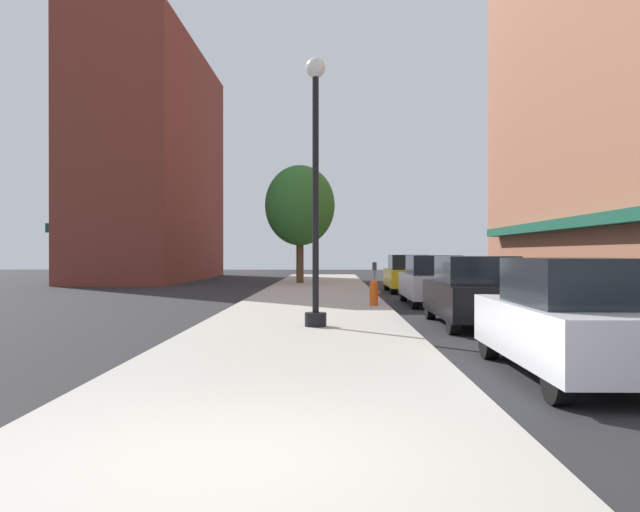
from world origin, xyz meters
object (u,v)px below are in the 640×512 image
at_px(fire_hydrant, 374,293).
at_px(parking_meter_near, 374,277).
at_px(tree_near, 300,206).
at_px(car_yellow, 407,274).
at_px(lamppost, 316,186).
at_px(car_black, 474,292).
at_px(car_white, 575,320).
at_px(car_silver, 432,281).

distance_m(fire_hydrant, parking_meter_near, 1.51).
distance_m(tree_near, car_yellow, 8.80).
height_order(lamppost, fire_hydrant, lamppost).
bearing_deg(car_yellow, car_black, -88.44).
xyz_separation_m(lamppost, car_white, (3.71, -5.20, -2.39)).
distance_m(car_black, car_silver, 6.30).
distance_m(car_silver, car_yellow, 7.12).
bearing_deg(car_white, car_yellow, 92.05).
relative_size(car_white, car_silver, 1.00).
bearing_deg(parking_meter_near, fire_hydrant, -94.58).
xyz_separation_m(lamppost, car_black, (3.71, 1.10, -2.39)).
distance_m(fire_hydrant, tree_near, 15.89).
distance_m(car_black, car_yellow, 13.42).
xyz_separation_m(car_silver, car_yellow, (0.00, 7.12, 0.00)).
height_order(parking_meter_near, car_white, car_white).
xyz_separation_m(car_white, car_yellow, (0.00, 19.72, 0.00)).
xyz_separation_m(lamppost, car_yellow, (3.71, 14.52, -2.39)).
bearing_deg(car_yellow, parking_meter_near, -103.17).
height_order(lamppost, tree_near, tree_near).
height_order(tree_near, car_black, tree_near).
relative_size(lamppost, tree_near, 0.92).
bearing_deg(car_white, car_black, 92.05).
relative_size(lamppost, car_black, 1.37).
bearing_deg(lamppost, tree_near, 93.80).
xyz_separation_m(parking_meter_near, car_yellow, (1.95, 7.42, -0.14)).
bearing_deg(lamppost, car_yellow, 75.65).
bearing_deg(car_yellow, car_silver, -88.44).
height_order(fire_hydrant, car_yellow, car_yellow).
xyz_separation_m(parking_meter_near, car_white, (1.95, -12.30, -0.14)).
distance_m(tree_near, car_black, 20.63).
bearing_deg(tree_near, fire_hydrant, -78.68).
bearing_deg(car_yellow, fire_hydrant, -101.56).
relative_size(lamppost, fire_hydrant, 7.47).
bearing_deg(fire_hydrant, car_black, -65.59).
bearing_deg(car_white, parking_meter_near, 101.06).
relative_size(fire_hydrant, parking_meter_near, 0.60).
height_order(car_silver, car_yellow, same).
bearing_deg(fire_hydrant, car_yellow, 76.88).
bearing_deg(car_black, parking_meter_near, 106.21).
relative_size(car_white, car_yellow, 1.00).
bearing_deg(car_black, fire_hydrant, 112.61).
distance_m(fire_hydrant, car_white, 11.05).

